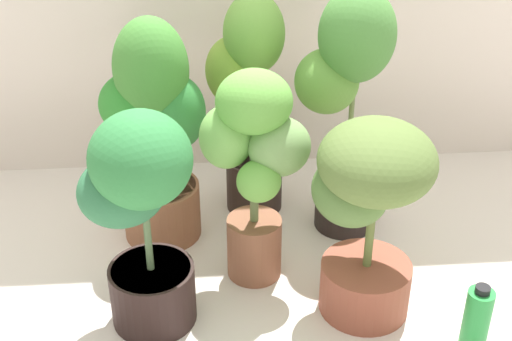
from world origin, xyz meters
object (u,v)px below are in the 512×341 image
object	(u,v)px
potted_plant_center	(254,160)
potted_plant_back_left	(155,125)
potted_plant_back_center	(248,92)
potted_plant_back_right	(346,87)
potted_plant_front_right	(368,203)
potted_plant_front_left	(140,207)
nutrient_bottle	(476,321)

from	to	relation	value
potted_plant_center	potted_plant_back_left	world-z (taller)	potted_plant_back_left
potted_plant_center	potted_plant_back_center	distance (m)	0.43
potted_plant_back_left	potted_plant_back_center	distance (m)	0.37
potted_plant_center	potted_plant_back_right	bearing A→B (deg)	39.45
potted_plant_front_right	potted_plant_back_left	bearing A→B (deg)	144.15
potted_plant_front_left	potted_plant_front_right	distance (m)	0.66
potted_plant_back_center	potted_plant_back_right	world-z (taller)	potted_plant_back_right
potted_plant_back_left	nutrient_bottle	world-z (taller)	potted_plant_back_left
potted_plant_back_center	potted_plant_back_right	distance (m)	0.36
potted_plant_back_right	potted_plant_center	bearing A→B (deg)	-140.55
potted_plant_back_center	potted_plant_back_right	bearing A→B (deg)	-25.83
potted_plant_back_left	potted_plant_front_right	world-z (taller)	potted_plant_back_left
potted_plant_back_center	potted_plant_front_right	bearing A→B (deg)	-63.70
potted_plant_center	potted_plant_front_left	size ratio (longest dim) A/B	1.04
potted_plant_back_right	nutrient_bottle	xyz separation A→B (m)	(0.28, -0.68, -0.44)
potted_plant_front_right	nutrient_bottle	size ratio (longest dim) A/B	2.71
potted_plant_front_right	potted_plant_back_right	size ratio (longest dim) A/B	0.72
potted_plant_front_right	nutrient_bottle	xyz separation A→B (m)	(0.29, -0.22, -0.28)
potted_plant_center	potted_plant_back_left	xyz separation A→B (m)	(-0.32, 0.26, 0.00)
potted_plant_back_right	nutrient_bottle	distance (m)	0.86
potted_plant_center	potted_plant_back_center	world-z (taller)	potted_plant_back_center
potted_plant_center	potted_plant_back_right	distance (m)	0.44
potted_plant_center	potted_plant_back_right	xyz separation A→B (m)	(0.33, 0.27, 0.11)
potted_plant_front_right	potted_plant_back_right	xyz separation A→B (m)	(0.01, 0.46, 0.16)
nutrient_bottle	potted_plant_front_right	bearing A→B (deg)	143.07
potted_plant_back_right	nutrient_bottle	world-z (taller)	potted_plant_back_right
potted_plant_back_right	potted_plant_back_left	bearing A→B (deg)	-179.32
potted_plant_back_center	nutrient_bottle	world-z (taller)	potted_plant_back_center
potted_plant_back_center	potted_plant_back_left	bearing A→B (deg)	-153.52
potted_plant_front_left	potted_plant_front_right	size ratio (longest dim) A/B	1.09
potted_plant_back_left	potted_plant_front_left	distance (m)	0.45
potted_plant_back_left	nutrient_bottle	xyz separation A→B (m)	(0.92, -0.67, -0.33)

